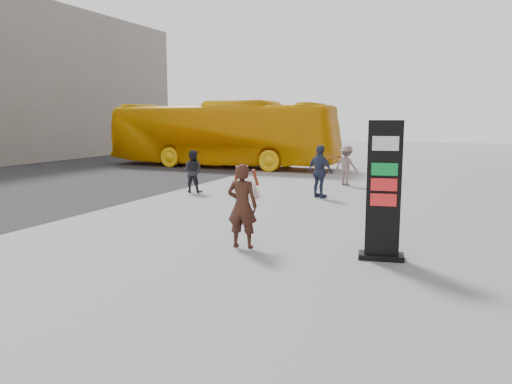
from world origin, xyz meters
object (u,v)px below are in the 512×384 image
at_px(bus, 221,134).
at_px(pedestrian_b, 346,165).
at_px(pedestrian_a, 193,171).
at_px(woman, 242,205).
at_px(info_pylon, 384,191).
at_px(pedestrian_c, 320,171).

height_order(bus, pedestrian_b, bus).
distance_m(pedestrian_a, pedestrian_b, 6.41).
bearing_deg(pedestrian_a, woman, 121.62).
bearing_deg(woman, info_pylon, 177.93).
distance_m(info_pylon, bus, 19.15).
xyz_separation_m(info_pylon, bus, (-11.20, 15.52, 0.47)).
height_order(info_pylon, pedestrian_a, info_pylon).
bearing_deg(pedestrian_c, info_pylon, 141.81).
bearing_deg(bus, pedestrian_a, -159.18).
relative_size(pedestrian_b, pedestrian_c, 0.89).
relative_size(info_pylon, pedestrian_a, 1.73).
height_order(info_pylon, pedestrian_b, info_pylon).
distance_m(woman, pedestrian_a, 8.23).
bearing_deg(bus, woman, -151.40).
height_order(woman, pedestrian_b, woman).
bearing_deg(info_pylon, pedestrian_a, 132.24).
height_order(woman, bus, bus).
relative_size(info_pylon, pedestrian_b, 1.66).
bearing_deg(pedestrian_a, pedestrian_c, -178.47).
bearing_deg(info_pylon, bus, 117.00).
bearing_deg(pedestrian_b, woman, 110.14).
distance_m(woman, pedestrian_b, 10.75).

